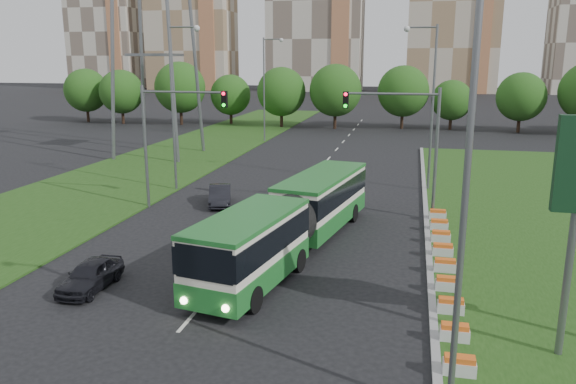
% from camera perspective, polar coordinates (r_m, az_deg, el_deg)
% --- Properties ---
extents(ground, '(360.00, 360.00, 0.00)m').
position_cam_1_polar(ground, '(26.63, 1.03, -7.83)').
color(ground, black).
rests_on(ground, ground).
extents(grass_median, '(14.00, 60.00, 0.15)m').
position_cam_1_polar(grass_median, '(34.68, 25.50, -3.96)').
color(grass_median, '#1F4513').
rests_on(grass_median, ground).
extents(median_kerb, '(0.30, 60.00, 0.18)m').
position_cam_1_polar(median_kerb, '(33.74, 13.93, -3.46)').
color(median_kerb, '#959595').
rests_on(median_kerb, ground).
extents(left_verge, '(12.00, 110.00, 0.10)m').
position_cam_1_polar(left_verge, '(55.23, -12.25, 3.09)').
color(left_verge, '#1F4513').
rests_on(left_verge, ground).
extents(lane_markings, '(0.20, 100.00, 0.01)m').
position_cam_1_polar(lane_markings, '(46.05, 2.32, 1.30)').
color(lane_markings, silver).
rests_on(lane_markings, ground).
extents(flower_planters, '(1.10, 18.10, 0.60)m').
position_cam_1_polar(flower_planters, '(26.82, 15.67, -7.16)').
color(flower_planters, silver).
rests_on(flower_planters, grass_median).
extents(traffic_mast_median, '(5.76, 0.32, 8.00)m').
position_cam_1_polar(traffic_mast_median, '(34.60, 12.24, 5.97)').
color(traffic_mast_median, slate).
rests_on(traffic_mast_median, ground).
extents(traffic_mast_left, '(5.76, 0.32, 8.00)m').
position_cam_1_polar(traffic_mast_left, '(36.92, -12.14, 6.43)').
color(traffic_mast_left, slate).
rests_on(traffic_mast_left, ground).
extents(street_lamps, '(36.00, 60.00, 12.00)m').
position_cam_1_polar(street_lamps, '(35.42, -0.48, 7.50)').
color(street_lamps, slate).
rests_on(street_lamps, ground).
extents(tree_line, '(120.00, 8.00, 9.00)m').
position_cam_1_polar(tree_line, '(79.67, 16.33, 9.17)').
color(tree_line, '#1A4913').
rests_on(tree_line, ground).
extents(apartment_tower_west, '(26.00, 15.00, 48.00)m').
position_cam_1_polar(apartment_tower_west, '(188.37, -9.81, 17.58)').
color(apartment_tower_west, '#BEB199').
rests_on(apartment_tower_west, ground).
extents(apartment_tower_cwest, '(28.00, 15.00, 52.00)m').
position_cam_1_polar(apartment_tower_cwest, '(177.64, 2.88, 18.67)').
color(apartment_tower_cwest, beige).
rests_on(apartment_tower_cwest, ground).
extents(apartment_tower_ceast, '(25.00, 15.00, 50.00)m').
position_cam_1_polar(apartment_tower_ceast, '(175.30, 16.55, 17.90)').
color(apartment_tower_ceast, '#BEB199').
rests_on(apartment_tower_ceast, ground).
extents(midrise_west, '(22.00, 14.00, 36.00)m').
position_cam_1_polar(midrise_west, '(201.10, -17.97, 15.16)').
color(midrise_west, beige).
rests_on(midrise_west, ground).
extents(articulated_bus, '(2.70, 17.31, 2.85)m').
position_cam_1_polar(articulated_bus, '(28.36, 0.31, -2.77)').
color(articulated_bus, silver).
rests_on(articulated_bus, ground).
extents(car_left_near, '(1.54, 3.75, 1.27)m').
position_cam_1_polar(car_left_near, '(25.66, -19.43, -7.95)').
color(car_left_near, black).
rests_on(car_left_near, ground).
extents(car_left_far, '(2.59, 4.27, 1.33)m').
position_cam_1_polar(car_left_far, '(38.10, -6.93, -0.33)').
color(car_left_far, black).
rests_on(car_left_far, ground).
extents(pedestrian, '(0.43, 0.63, 1.66)m').
position_cam_1_polar(pedestrian, '(24.27, -8.43, -8.04)').
color(pedestrian, gray).
rests_on(pedestrian, ground).
extents(shopping_trolley, '(0.35, 0.38, 0.61)m').
position_cam_1_polar(shopping_trolley, '(23.78, -9.41, -9.93)').
color(shopping_trolley, orange).
rests_on(shopping_trolley, ground).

